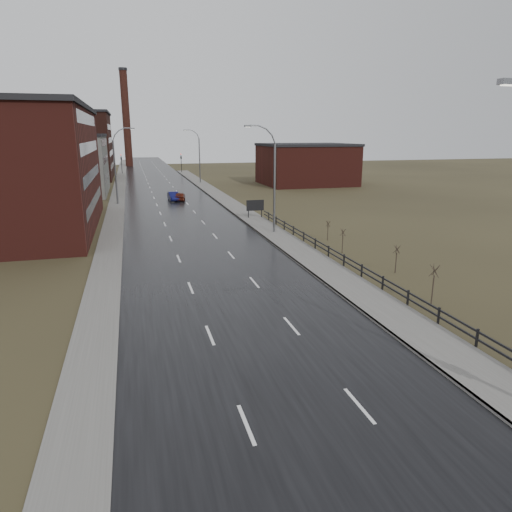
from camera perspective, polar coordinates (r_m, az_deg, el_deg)
ground at (r=15.71m, az=11.98°, el=-26.96°), size 320.00×320.00×0.00m
road at (r=71.23m, az=-10.44°, el=6.37°), size 14.00×300.00×0.06m
sidewalk_right at (r=48.57m, az=2.39°, el=2.71°), size 3.20×180.00×0.18m
curb_right at (r=48.14m, az=0.67°, el=2.61°), size 0.16×180.00×0.18m
sidewalk_left at (r=71.03m, az=-17.07°, el=5.96°), size 2.40×260.00×0.12m
warehouse_mid at (r=89.21m, az=-23.45°, el=10.48°), size 16.32×20.40×10.50m
warehouse_far at (r=119.50m, az=-24.08°, el=12.47°), size 26.52×24.48×15.50m
building_right at (r=99.23m, az=6.28°, el=11.36°), size 18.36×16.32×8.50m
smokestack at (r=160.31m, az=-15.92°, el=16.28°), size 2.70×2.70×30.70m
streetlight_right_mid at (r=48.60m, az=1.99°, el=9.58°), size 3.36×0.28×11.35m
streetlight_left at (r=72.40m, az=-16.99°, el=10.74°), size 3.36×0.28×11.35m
streetlight_right_far at (r=101.34m, az=-7.25°, el=12.30°), size 3.36×0.28×11.35m
guardrail at (r=34.17m, az=13.62°, el=-1.94°), size 0.10×53.05×1.10m
shrub_c at (r=30.50m, az=21.28°, el=-3.27°), size 0.62×0.65×2.63m
shrub_d at (r=36.63m, az=17.13°, el=-0.29°), size 0.53×0.56×2.22m
shrub_e at (r=41.80m, az=10.79°, el=1.96°), size 0.53×0.56×2.23m
shrub_f at (r=46.51m, az=8.98°, el=3.22°), size 0.48×0.51×2.02m
billboard at (r=57.86m, az=-0.11°, el=6.28°), size 2.27×0.17×2.40m
traffic_light_left at (r=130.37m, az=-16.52°, el=11.85°), size 0.58×2.73×5.30m
traffic_light_right at (r=131.08m, az=-9.36°, el=12.27°), size 0.58×2.73×5.30m
car_near at (r=74.89m, az=-10.27°, el=7.31°), size 1.72×4.37×1.42m
car_far at (r=74.83m, az=-9.50°, el=7.33°), size 2.19×4.27×1.39m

